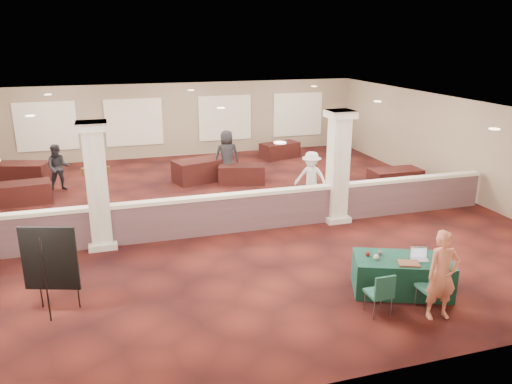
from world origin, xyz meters
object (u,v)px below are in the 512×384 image
object	(u,v)px
conf_chair_main	(434,286)
attendee_a	(58,168)
easel_board	(50,260)
far_table_back_left	(21,173)
far_table_back_right	(280,150)
woman	(442,275)
attendee_c	(334,138)
attendee_b	(311,178)
conf_chair_side	(381,291)
near_table	(402,275)
attendee_d	(227,156)
far_table_front_right	(395,179)
far_table_front_center	(242,174)
far_table_front_left	(23,193)
far_table_back_center	(201,170)

from	to	relation	value
conf_chair_main	attendee_a	size ratio (longest dim) A/B	0.58
easel_board	far_table_back_left	world-z (taller)	easel_board
conf_chair_main	far_table_back_right	world-z (taller)	conf_chair_main
woman	attendee_c	world-z (taller)	woman
easel_board	attendee_b	world-z (taller)	easel_board
conf_chair_side	attendee_a	world-z (taller)	attendee_a
near_table	attendee_d	world-z (taller)	attendee_d
attendee_b	far_table_front_right	bearing A→B (deg)	50.51
far_table_front_center	attendee_b	bearing A→B (deg)	-61.58
far_table_front_left	far_table_back_center	xyz separation A→B (m)	(5.94, 0.92, 0.06)
far_table_back_left	attendee_a	distance (m)	1.95
near_table	conf_chair_side	distance (m)	1.17
attendee_c	attendee_d	bearing A→B (deg)	139.12
near_table	attendee_a	bearing A→B (deg)	148.67
attendee_d	woman	bearing A→B (deg)	100.22
far_table_front_left	far_table_back_left	world-z (taller)	far_table_back_left
far_table_front_right	woman	bearing A→B (deg)	-116.29
far_table_front_left	far_table_back_left	bearing A→B (deg)	98.32
easel_board	attendee_c	distance (m)	15.20
near_table	far_table_back_left	bearing A→B (deg)	150.01
near_table	far_table_back_center	xyz separation A→B (m)	(-2.41, 9.48, 0.02)
far_table_back_right	attendee_c	xyz separation A→B (m)	(2.47, -0.28, 0.48)
near_table	conf_chair_main	bearing A→B (deg)	-58.83
attendee_d	attendee_c	bearing A→B (deg)	-154.26
attendee_c	attendee_d	size ratio (longest dim) A/B	0.87
woman	far_table_front_left	size ratio (longest dim) A/B	1.04
conf_chair_main	easel_board	world-z (taller)	easel_board
easel_board	far_table_back_left	size ratio (longest dim) A/B	0.97
near_table	easel_board	bearing A→B (deg)	-167.95
far_table_back_center	attendee_b	xyz separation A→B (m)	(2.87, -3.53, 0.44)
conf_chair_main	attendee_d	distance (m)	10.27
near_table	attendee_d	distance (m)	9.40
far_table_back_center	attendee_d	bearing A→B (deg)	-13.19
woman	far_table_back_center	bearing A→B (deg)	108.46
far_table_back_left	far_table_back_right	world-z (taller)	far_table_back_left
easel_board	far_table_front_left	size ratio (longest dim) A/B	1.06
far_table_front_center	attendee_c	xyz separation A→B (m)	(5.10, 3.00, 0.48)
woman	attendee_a	world-z (taller)	woman
attendee_a	far_table_back_right	bearing A→B (deg)	13.69
woman	far_table_front_right	world-z (taller)	woman
conf_chair_main	far_table_back_left	world-z (taller)	conf_chair_main
attendee_c	conf_chair_side	bearing A→B (deg)	-176.90
attendee_b	easel_board	bearing A→B (deg)	-104.99
near_table	woman	size ratio (longest dim) A/B	1.13
conf_chair_side	far_table_back_right	size ratio (longest dim) A/B	0.53
conf_chair_main	attendee_a	bearing A→B (deg)	125.39
conf_chair_main	easel_board	size ratio (longest dim) A/B	0.52
woman	attendee_a	xyz separation A→B (m)	(-7.46, 10.84, -0.07)
conf_chair_main	attendee_b	distance (m)	6.84
far_table_front_center	far_table_back_right	size ratio (longest dim) A/B	0.99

